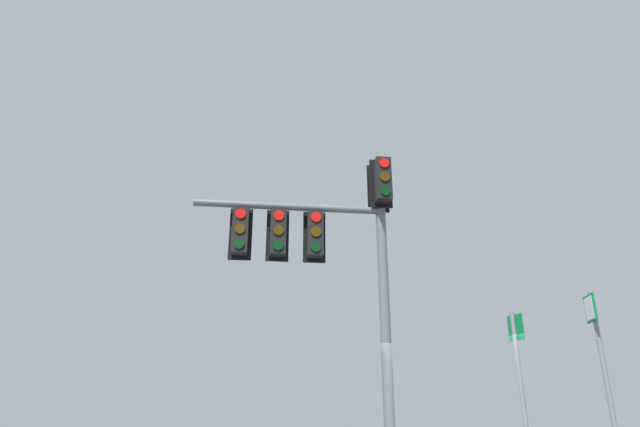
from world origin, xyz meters
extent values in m
cylinder|color=slate|center=(-0.97, 0.79, 2.88)|extent=(0.20, 0.20, 5.75)
cylinder|color=slate|center=(-2.79, 1.06, 5.11)|extent=(3.67, 0.68, 0.14)
cube|color=black|center=(-1.02, 0.50, 5.66)|extent=(0.34, 0.34, 0.90)
cube|color=black|center=(-0.99, 0.66, 5.66)|extent=(0.44, 0.10, 1.04)
cylinder|color=red|center=(-1.04, 0.33, 5.96)|extent=(0.20, 0.06, 0.20)
cylinder|color=#3C2703|center=(-1.04, 0.33, 5.66)|extent=(0.20, 0.06, 0.20)
cylinder|color=black|center=(-1.04, 0.33, 5.36)|extent=(0.20, 0.06, 0.20)
cube|color=black|center=(-0.93, 1.09, 5.66)|extent=(0.34, 0.34, 0.90)
cube|color=black|center=(-0.95, 0.92, 5.66)|extent=(0.44, 0.10, 1.04)
cylinder|color=red|center=(-0.90, 1.25, 5.96)|extent=(0.20, 0.06, 0.20)
cylinder|color=#3C2703|center=(-0.90, 1.25, 5.66)|extent=(0.20, 0.06, 0.20)
cylinder|color=black|center=(-0.90, 1.25, 5.36)|extent=(0.20, 0.06, 0.20)
cube|color=black|center=(-2.28, 0.99, 4.56)|extent=(0.35, 0.35, 0.90)
cube|color=black|center=(-2.25, 1.16, 4.56)|extent=(0.44, 0.11, 1.04)
cylinder|color=red|center=(-2.31, 0.82, 4.86)|extent=(0.20, 0.06, 0.20)
cylinder|color=#3C2703|center=(-2.31, 0.82, 4.56)|extent=(0.20, 0.06, 0.20)
cylinder|color=black|center=(-2.31, 0.82, 4.26)|extent=(0.20, 0.06, 0.20)
cube|color=black|center=(-2.99, 1.09, 4.56)|extent=(0.34, 0.34, 0.90)
cube|color=black|center=(-2.97, 1.26, 4.56)|extent=(0.44, 0.11, 1.04)
cylinder|color=red|center=(-3.02, 0.93, 4.86)|extent=(0.20, 0.06, 0.20)
cylinder|color=#3C2703|center=(-3.02, 0.93, 4.56)|extent=(0.20, 0.06, 0.20)
cylinder|color=black|center=(-3.02, 0.93, 4.26)|extent=(0.20, 0.06, 0.20)
cube|color=black|center=(-3.71, 1.20, 4.56)|extent=(0.35, 0.35, 0.90)
cube|color=black|center=(-3.67, 1.37, 4.56)|extent=(0.44, 0.12, 1.04)
cylinder|color=red|center=(-3.74, 1.04, 4.86)|extent=(0.20, 0.07, 0.20)
cylinder|color=#3C2703|center=(-3.74, 1.04, 4.56)|extent=(0.20, 0.07, 0.20)
cylinder|color=black|center=(-3.74, 1.04, 4.26)|extent=(0.20, 0.07, 0.20)
cylinder|color=slate|center=(0.58, -0.89, 1.43)|extent=(0.07, 0.07, 2.87)
cube|color=#0C7238|center=(0.62, -0.88, 2.61)|extent=(0.05, 0.35, 0.41)
cube|color=white|center=(0.64, -0.88, 2.61)|extent=(0.03, 0.29, 0.35)
cylinder|color=slate|center=(0.97, -2.25, 1.47)|extent=(0.07, 0.07, 2.94)
cube|color=#0C7238|center=(0.93, -2.23, 2.70)|extent=(0.17, 0.35, 0.38)
cube|color=white|center=(0.92, -2.23, 2.70)|extent=(0.13, 0.29, 0.32)
camera|label=1|loc=(-4.87, -8.50, 1.27)|focal=29.94mm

